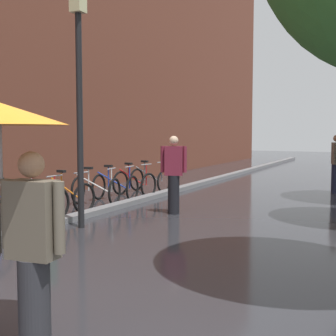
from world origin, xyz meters
The scene contains 15 objects.
ground_plane centered at (0.00, 0.00, 0.00)m, with size 80.00×80.00×0.00m, color #2D2D33.
building_facade centered at (-10.00, 10.00, 5.94)m, with size 8.00×36.00×11.89m, color brown.
kerb_strip centered at (-3.20, 10.00, 0.06)m, with size 0.30×36.00×0.12m, color slate.
parked_bicycle_1 centered at (-3.97, 3.44, 0.38)m, with size 1.12×0.77×0.96m.
parked_bicycle_2 centered at (-3.99, 4.39, 0.38)m, with size 1.12×0.76×0.96m.
parked_bicycle_3 centered at (-3.96, 5.31, 0.38)m, with size 1.16×0.83×0.96m.
parked_bicycle_4 centered at (-3.94, 6.41, 0.38)m, with size 1.17×0.85×0.96m.
parked_bicycle_5 centered at (-3.88, 7.21, 0.38)m, with size 1.12×0.77×0.96m.
parked_bicycle_6 centered at (-3.85, 8.17, 0.38)m, with size 1.17×0.85×0.96m.
parked_bicycle_7 centered at (-3.90, 9.22, 0.38)m, with size 1.16×0.83×0.96m.
couple_under_umbrella centered at (-0.11, -0.43, 1.39)m, with size 1.21×1.11×2.10m.
street_lamp_post centered at (-2.60, 3.98, 2.56)m, with size 0.24×0.24×4.39m.
litter_bin centered at (-2.72, 3.07, 0.42)m, with size 0.44×0.44×0.85m, color #1E4C28.
pedestrian_walking_midground centered at (-1.64, 6.13, 0.90)m, with size 0.56×0.35×1.76m.
pedestrian_walking_far centered at (1.25, 11.40, 0.90)m, with size 0.34×0.56×1.75m.
Camera 1 is at (2.77, -3.21, 1.87)m, focal length 49.45 mm.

